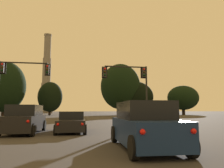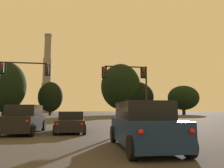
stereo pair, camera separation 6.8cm
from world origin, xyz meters
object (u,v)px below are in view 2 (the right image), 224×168
(traffic_light_overhead_left, at_px, (16,76))
(smokestack, at_px, (47,81))
(suv_left_lane_front, at_px, (24,120))
(sedan_center_lane_front, at_px, (71,122))
(traffic_light_overhead_right, at_px, (132,80))
(suv_right_lane_second, at_px, (143,126))

(traffic_light_overhead_left, relative_size, smokestack, 0.16)
(suv_left_lane_front, xyz_separation_m, smokestack, (-13.32, 99.93, 15.39))
(sedan_center_lane_front, xyz_separation_m, traffic_light_overhead_right, (6.05, 6.63, 4.08))
(traffic_light_overhead_right, xyz_separation_m, smokestack, (-22.43, 92.81, 11.54))
(sedan_center_lane_front, height_order, suv_left_lane_front, suv_left_lane_front)
(sedan_center_lane_front, height_order, smokestack, smokestack)
(suv_right_lane_second, relative_size, traffic_light_overhead_left, 0.76)
(sedan_center_lane_front, xyz_separation_m, suv_left_lane_front, (-3.07, -0.48, 0.23))
(traffic_light_overhead_right, bearing_deg, suv_right_lane_second, -102.05)
(suv_left_lane_front, xyz_separation_m, traffic_light_overhead_left, (-2.83, 7.70, 4.02))
(traffic_light_overhead_left, height_order, traffic_light_overhead_right, traffic_light_overhead_left)
(sedan_center_lane_front, bearing_deg, traffic_light_overhead_left, 129.84)
(sedan_center_lane_front, relative_size, suv_left_lane_front, 0.96)
(suv_right_lane_second, relative_size, suv_left_lane_front, 1.00)
(suv_left_lane_front, relative_size, traffic_light_overhead_left, 0.76)
(suv_right_lane_second, distance_m, suv_left_lane_front, 9.13)
(sedan_center_lane_front, xyz_separation_m, smokestack, (-16.39, 99.45, 15.62))
(traffic_light_overhead_left, bearing_deg, traffic_light_overhead_right, -2.82)
(traffic_light_overhead_left, height_order, smokestack, smokestack)
(traffic_light_overhead_right, bearing_deg, suv_left_lane_front, -142.05)
(suv_right_lane_second, height_order, sedan_center_lane_front, suv_right_lane_second)
(suv_left_lane_front, relative_size, smokestack, 0.12)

